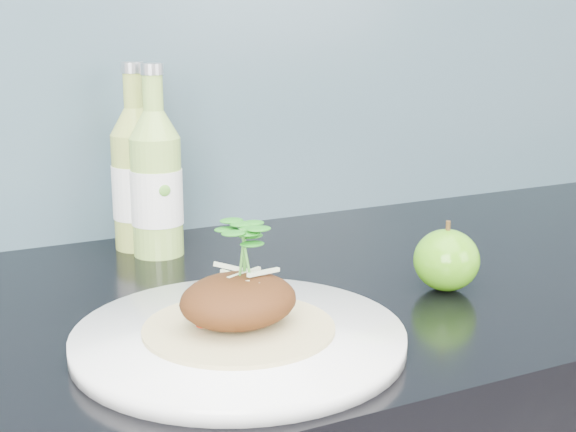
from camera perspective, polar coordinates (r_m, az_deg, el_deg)
name	(u,v)px	position (r m, az deg, el deg)	size (l,w,h in m)	color
dinner_plate	(239,338)	(0.73, -3.50, -8.67)	(0.40, 0.40, 0.02)	white
pork_taco	(238,299)	(0.72, -3.55, -5.89)	(0.17, 0.17, 0.10)	tan
green_apple	(446,260)	(0.89, 11.20, -3.09)	(0.08, 0.08, 0.08)	#43860E
cider_bottle_left	(137,179)	(1.04, -10.67, 2.59)	(0.06, 0.07, 0.24)	#9AAD48
cider_bottle_right	(156,184)	(1.01, -9.34, 2.26)	(0.08, 0.08, 0.24)	#8EBA4D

